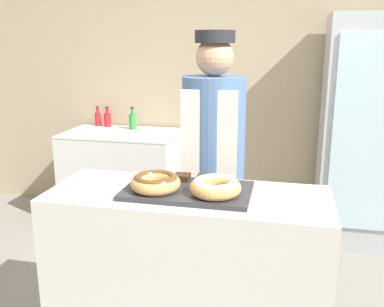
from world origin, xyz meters
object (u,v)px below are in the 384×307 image
at_px(serving_tray, 188,191).
at_px(bottle_red_b, 98,118).
at_px(beverage_fridge, 363,133).
at_px(baker_person, 213,165).
at_px(brownie_back_right, 204,179).
at_px(bottle_green, 133,121).
at_px(brownie_back_left, 182,177).
at_px(donut_light_glaze, 215,186).
at_px(donut_chocolate_glaze, 156,182).
at_px(chest_freezer, 123,176).
at_px(bottle_red, 108,119).

height_order(serving_tray, bottle_red_b, bottle_red_b).
relative_size(serving_tray, beverage_fridge, 0.33).
bearing_deg(baker_person, brownie_back_right, -85.56).
relative_size(beverage_fridge, bottle_green, 8.86).
distance_m(brownie_back_left, brownie_back_right, 0.12).
bearing_deg(bottle_red_b, donut_light_glaze, -52.80).
bearing_deg(serving_tray, brownie_back_right, 64.54).
bearing_deg(serving_tray, donut_light_glaze, -20.39).
bearing_deg(donut_chocolate_glaze, brownie_back_right, 40.93).
height_order(brownie_back_right, bottle_green, bottle_green).
relative_size(brownie_back_right, beverage_fridge, 0.04).
distance_m(donut_chocolate_glaze, chest_freezer, 2.10).
distance_m(bottle_red, bottle_red_b, 0.11).
bearing_deg(donut_light_glaze, chest_freezer, 123.95).
bearing_deg(bottle_green, chest_freezer, -108.88).
height_order(beverage_fridge, bottle_red_b, beverage_fridge).
relative_size(donut_chocolate_glaze, donut_light_glaze, 1.00).
distance_m(baker_person, bottle_red, 1.89).
xyz_separation_m(baker_person, chest_freezer, (-1.08, 1.11, -0.49)).
height_order(donut_chocolate_glaze, beverage_fridge, beverage_fridge).
bearing_deg(brownie_back_right, bottle_red_b, 128.14).
xyz_separation_m(chest_freezer, bottle_green, (0.06, 0.17, 0.52)).
height_order(donut_chocolate_glaze, bottle_red_b, bottle_red_b).
distance_m(serving_tray, bottle_red, 2.36).
xyz_separation_m(donut_chocolate_glaze, baker_person, (0.17, 0.68, -0.09)).
relative_size(beverage_fridge, bottle_red_b, 9.73).
height_order(donut_light_glaze, chest_freezer, donut_light_glaze).
bearing_deg(donut_chocolate_glaze, beverage_fridge, 55.28).
height_order(donut_chocolate_glaze, brownie_back_right, donut_chocolate_glaze).
bearing_deg(donut_light_glaze, bottle_red, 125.38).
distance_m(chest_freezer, bottle_red, 0.61).
bearing_deg(baker_person, bottle_red_b, 136.19).
height_order(brownie_back_left, brownie_back_right, same).
height_order(beverage_fridge, bottle_red, beverage_fridge).
xyz_separation_m(serving_tray, donut_chocolate_glaze, (-0.15, -0.06, 0.05)).
relative_size(serving_tray, donut_light_glaze, 2.55).
distance_m(serving_tray, donut_chocolate_glaze, 0.17).
height_order(donut_light_glaze, bottle_green, bottle_green).
height_order(donut_light_glaze, brownie_back_right, donut_light_glaze).
height_order(brownie_back_right, bottle_red, bottle_red).
relative_size(serving_tray, baker_person, 0.36).
height_order(donut_light_glaze, bottle_red_b, bottle_red_b).
distance_m(serving_tray, bottle_green, 2.15).
distance_m(donut_chocolate_glaze, brownie_back_right, 0.28).
xyz_separation_m(donut_light_glaze, beverage_fridge, (0.94, 1.79, -0.07)).
bearing_deg(bottle_red, donut_chocolate_glaze, -60.64).
distance_m(donut_chocolate_glaze, bottle_red_b, 2.40).
relative_size(brownie_back_right, bottle_red, 0.40).
bearing_deg(brownie_back_left, donut_chocolate_glaze, -116.21).
relative_size(donut_light_glaze, baker_person, 0.14).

